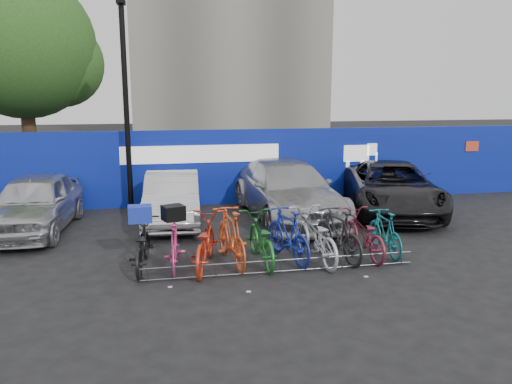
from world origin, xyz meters
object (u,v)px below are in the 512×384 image
object	(u,v)px
bike_rack	(281,266)
bike_9	(385,232)
bike_4	(261,239)
bike_5	(288,235)
bike_7	(338,234)
car_2	(287,190)
bike_2	(204,242)
tree	(29,50)
bike_8	(363,234)
car_0	(35,203)
bike_0	(141,246)
car_3	(391,188)
lamppost	(126,102)
car_1	(172,198)
bike_6	(315,236)
bike_3	(231,237)
bike_1	(174,244)

from	to	relation	value
bike_rack	bike_9	distance (m)	2.69
bike_4	bike_5	xyz separation A→B (m)	(0.61, 0.03, 0.05)
bike_7	bike_5	bearing A→B (deg)	-18.55
car_2	bike_2	world-z (taller)	car_2
tree	bike_8	xyz separation A→B (m)	(8.81, -9.95, -4.56)
car_0	bike_0	bearing A→B (deg)	-47.04
bike_7	bike_8	xyz separation A→B (m)	(0.63, 0.10, -0.06)
car_3	bike_9	distance (m)	4.19
lamppost	car_3	xyz separation A→B (m)	(7.70, -1.54, -2.52)
tree	car_1	bearing A→B (deg)	-52.27
car_1	bike_6	size ratio (longest dim) A/B	1.98
bike_6	bike_3	bearing A→B (deg)	-11.95
bike_0	bike_3	size ratio (longest dim) A/B	0.95
bike_1	bike_8	world-z (taller)	bike_1
car_2	bike_3	bearing A→B (deg)	-124.18
bike_5	bike_6	xyz separation A→B (m)	(0.55, -0.13, -0.03)
car_1	bike_6	xyz separation A→B (m)	(2.88, -3.88, -0.13)
bike_4	bike_9	size ratio (longest dim) A/B	1.20
car_1	bike_6	distance (m)	4.84
bike_rack	car_0	distance (m)	6.98
bike_2	bike_6	world-z (taller)	bike_6
tree	bike_2	world-z (taller)	tree
bike_8	bike_2	bearing A→B (deg)	-2.14
car_1	bike_6	bearing A→B (deg)	-50.39
bike_0	tree	bearing A→B (deg)	-63.29
lamppost	bike_4	distance (m)	6.65
lamppost	car_2	size ratio (longest dim) A/B	1.10
tree	bike_0	world-z (taller)	tree
bike_4	bike_9	xyz separation A→B (m)	(2.83, 0.05, -0.02)
tree	car_1	xyz separation A→B (m)	(4.78, -6.17, -4.38)
car_2	bike_7	world-z (taller)	car_2
bike_5	bike_9	world-z (taller)	bike_5
bike_rack	bike_3	size ratio (longest dim) A/B	2.80
bike_1	bike_6	world-z (taller)	bike_6
bike_8	bike_0	bearing A→B (deg)	-4.51
lamppost	bike_2	size ratio (longest dim) A/B	2.92
bike_1	bike_4	world-z (taller)	bike_4
bike_rack	bike_1	bearing A→B (deg)	161.37
car_1	car_2	xyz separation A→B (m)	(3.27, -0.07, 0.12)
car_3	bike_6	bearing A→B (deg)	-117.76
bike_5	bike_9	distance (m)	2.23
bike_rack	bike_3	xyz separation A→B (m)	(-0.89, 0.75, 0.44)
bike_8	bike_5	bearing A→B (deg)	-4.56
car_0	bike_0	xyz separation A→B (m)	(2.78, -3.46, -0.25)
bike_rack	bike_5	world-z (taller)	bike_5
car_3	bike_3	distance (m)	6.54
lamppost	bike_9	world-z (taller)	lamppost
bike_3	bike_5	distance (m)	1.22
bike_0	bike_2	distance (m)	1.28
car_0	bike_4	xyz separation A→B (m)	(5.23, -3.54, -0.23)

